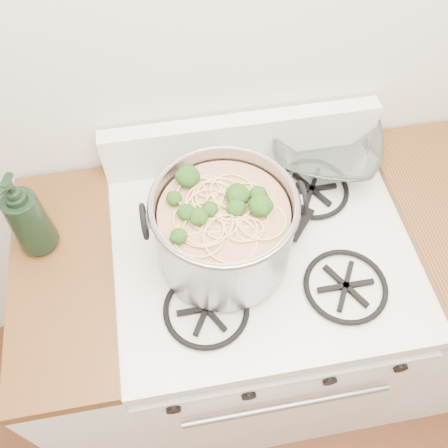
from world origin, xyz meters
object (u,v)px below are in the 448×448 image
at_px(gas_range, 254,320).
at_px(glass_bowl, 325,151).
at_px(stock_pot, 224,230).
at_px(spatula, 290,218).
at_px(bottle, 25,215).

relative_size(gas_range, glass_bowl, 7.70).
distance_m(gas_range, stock_pot, 0.60).
xyz_separation_m(gas_range, glass_bowl, (0.24, 0.26, 0.50)).
bearing_deg(gas_range, glass_bowl, 47.81).
xyz_separation_m(gas_range, spatula, (0.08, 0.06, 0.50)).
relative_size(stock_pot, bottle, 1.42).
bearing_deg(spatula, stock_pot, -119.52).
height_order(glass_bowl, bottle, bottle).
distance_m(gas_range, spatula, 0.51).
bearing_deg(glass_bowl, stock_pot, -141.49).
relative_size(gas_range, stock_pot, 2.56).
height_order(stock_pot, spatula, stock_pot).
height_order(spatula, glass_bowl, glass_bowl).
height_order(stock_pot, glass_bowl, stock_pot).
distance_m(stock_pot, spatula, 0.22).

